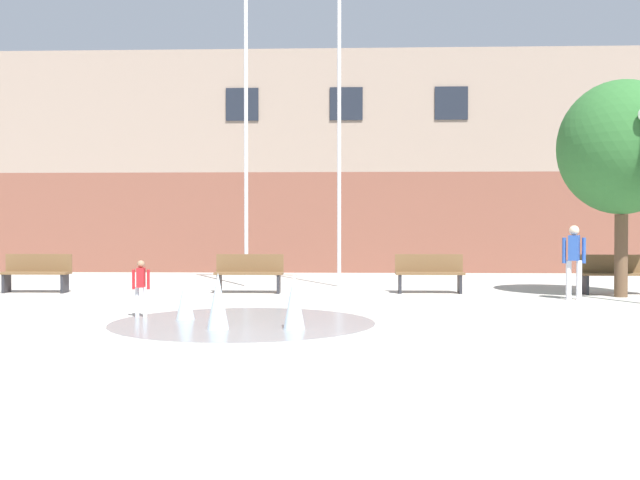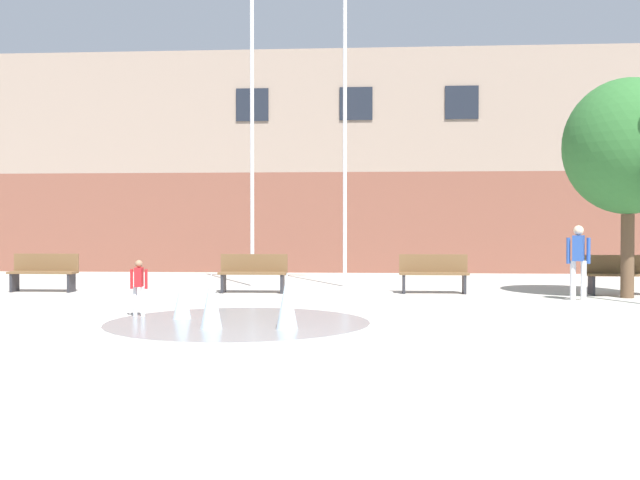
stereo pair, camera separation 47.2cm
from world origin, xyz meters
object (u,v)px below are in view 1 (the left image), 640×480
Objects in this scene: park_bench_far_left at (37,272)px; flagpole_left at (247,117)px; street_tree_near_building at (622,148)px; child_with_pink_shirt at (141,284)px; park_bench_left_of_flagpoles at (249,273)px; park_bench_near_trashcan at (615,273)px; park_bench_under_left_flagpole at (429,273)px; flagpole_right at (340,117)px; adult_in_red at (574,256)px.

park_bench_far_left is 6.51m from flagpole_left.
street_tree_near_building reaches higher than park_bench_far_left.
park_bench_far_left is 6.02m from child_with_pink_shirt.
park_bench_near_trashcan is at bearing 0.10° from park_bench_left_of_flagpoles.
park_bench_near_trashcan is at bearing 80.75° from street_tree_near_building.
park_bench_left_of_flagpoles is 1.00× the size of park_bench_under_left_flagpole.
flagpole_right is (3.38, 6.74, 3.83)m from child_with_pink_shirt.
child_with_pink_shirt is (-1.25, -4.74, 0.10)m from park_bench_left_of_flagpoles.
flagpole_left is 1.74× the size of street_tree_near_building.
adult_in_red reaches higher than child_with_pink_shirt.
child_with_pink_shirt is 0.12× the size of flagpole_right.
park_bench_left_of_flagpoles is at bearing 175.38° from street_tree_near_building.
park_bench_left_of_flagpoles is at bearing -178.15° from park_bench_under_left_flagpole.
flagpole_right is at bearing 162.77° from park_bench_near_trashcan.
child_with_pink_shirt reaches higher than park_bench_left_of_flagpoles.
park_bench_left_of_flagpoles is 4.44m from flagpole_left.
adult_in_red is 0.19× the size of flagpole_left.
child_with_pink_shirt reaches higher than park_bench_far_left.
street_tree_near_building reaches higher than adult_in_red.
park_bench_far_left is at bearing 33.46° from child_with_pink_shirt.
flagpole_left is at bearing 157.82° from park_bench_under_left_flagpole.
park_bench_left_of_flagpoles is 0.19× the size of flagpole_left.
park_bench_under_left_flagpole is at bearing 178.36° from park_bench_near_trashcan.
adult_in_red reaches higher than park_bench_left_of_flagpoles.
park_bench_near_trashcan is 7.76m from flagpole_right.
flagpole_left is (-4.56, 1.86, 3.96)m from park_bench_under_left_flagpole.
adult_in_red is (12.22, -1.26, 0.45)m from park_bench_far_left.
child_with_pink_shirt is 9.09m from adult_in_red.
park_bench_near_trashcan is (8.51, 0.02, 0.00)m from park_bench_left_of_flagpoles.
park_bench_under_left_flagpole is 4.27m from park_bench_near_trashcan.
park_bench_under_left_flagpole is 0.33× the size of street_tree_near_building.
park_bench_near_trashcan is at bearing -20.40° from adult_in_red.
park_bench_far_left is at bearing -179.61° from park_bench_near_trashcan.
street_tree_near_building is (8.71, -2.67, -1.13)m from flagpole_left.
flagpole_left is at bearing 90.49° from adult_in_red.
child_with_pink_shirt is at bearing -157.16° from street_tree_near_building.
park_bench_left_of_flagpoles is at bearing -136.77° from flagpole_right.
park_bench_near_trashcan is 10.86m from child_with_pink_shirt.
flagpole_left is (0.94, 6.74, 3.86)m from child_with_pink_shirt.
child_with_pink_shirt is at bearing 136.54° from adult_in_red.
street_tree_near_building is at bearing -99.25° from park_bench_near_trashcan.
street_tree_near_building reaches higher than park_bench_near_trashcan.
flagpole_left reaches higher than park_bench_near_trashcan.
park_bench_near_trashcan is at bearing 0.39° from park_bench_far_left.
flagpole_left is (-7.48, 3.33, 3.50)m from adult_in_red.
park_bench_far_left and park_bench_near_trashcan have the same top height.
adult_in_red is at bearing -151.94° from street_tree_near_building.
park_bench_left_of_flagpoles is 8.51m from park_bench_near_trashcan.
flagpole_left is at bearing -13.66° from child_with_pink_shirt.
child_with_pink_shirt is at bearing -116.61° from flagpole_right.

